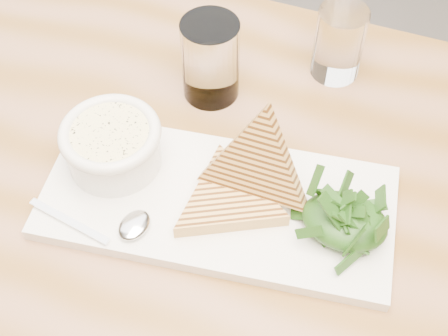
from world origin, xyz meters
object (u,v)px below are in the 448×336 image
at_px(table_top, 115,198).
at_px(platter, 218,202).
at_px(glass_far, 339,43).
at_px(soup_bowl, 113,149).
at_px(glass_near, 211,60).

height_order(table_top, platter, platter).
xyz_separation_m(platter, glass_far, (0.06, 0.27, 0.04)).
bearing_deg(glass_far, soup_bowl, -127.11).
distance_m(table_top, soup_bowl, 0.07).
bearing_deg(soup_bowl, glass_far, 52.89).
relative_size(platter, glass_near, 3.54).
bearing_deg(soup_bowl, glass_near, 71.05).
xyz_separation_m(platter, soup_bowl, (-0.13, 0.01, 0.03)).
height_order(table_top, glass_near, glass_near).
height_order(table_top, glass_far, glass_far).
bearing_deg(glass_near, glass_far, 34.81).
distance_m(table_top, platter, 0.13).
height_order(platter, glass_far, glass_far).
bearing_deg(glass_far, table_top, -123.13).
distance_m(platter, soup_bowl, 0.14).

